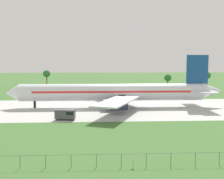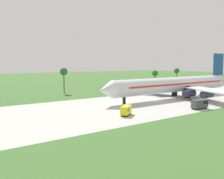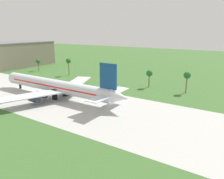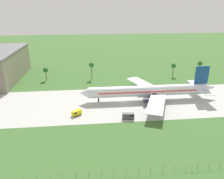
# 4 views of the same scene
# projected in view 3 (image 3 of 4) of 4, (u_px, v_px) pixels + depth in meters

# --- Properties ---
(ground_plane) EXTENTS (600.00, 600.00, 0.00)m
(ground_plane) POSITION_uv_depth(u_px,v_px,m) (34.00, 93.00, 111.93)
(ground_plane) COLOR #3D662D
(taxiway_strip) EXTENTS (320.00, 44.00, 0.02)m
(taxiway_strip) POSITION_uv_depth(u_px,v_px,m) (34.00, 93.00, 111.93)
(taxiway_strip) COLOR #B2B2AD
(taxiway_strip) RESTS_ON ground_plane
(jet_airliner) EXTENTS (78.52, 56.91, 18.96)m
(jet_airliner) POSITION_uv_depth(u_px,v_px,m) (57.00, 86.00, 104.39)
(jet_airliner) COLOR silver
(jet_airliner) RESTS_ON ground_plane
(terminal_building) EXTENTS (36.72, 61.20, 21.19)m
(terminal_building) POSITION_uv_depth(u_px,v_px,m) (15.00, 54.00, 194.47)
(terminal_building) COLOR slate
(terminal_building) RESTS_ON ground_plane
(palm_tree_row) EXTENTS (118.57, 3.60, 12.18)m
(palm_tree_row) POSITION_uv_depth(u_px,v_px,m) (100.00, 67.00, 139.63)
(palm_tree_row) COLOR brown
(palm_tree_row) RESTS_ON ground_plane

